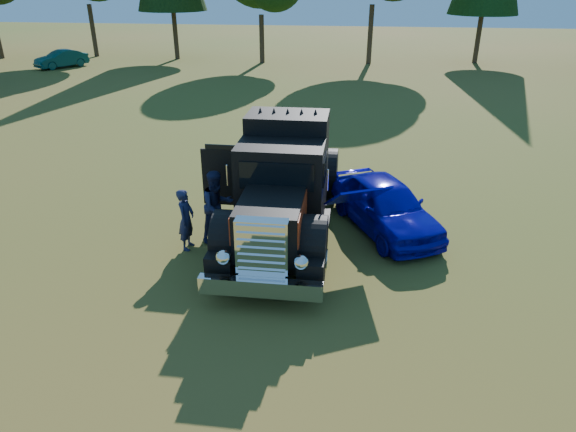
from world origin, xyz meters
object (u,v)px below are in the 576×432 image
(spectator_near, at_px, (186,219))
(spectator_far, at_px, (217,206))
(diamond_t_truck, at_px, (283,190))
(hotrod_coupe, at_px, (385,205))
(distant_teal_car, at_px, (61,59))

(spectator_near, xyz_separation_m, spectator_far, (0.65, 0.52, 0.15))
(spectator_near, height_order, spectator_far, spectator_far)
(diamond_t_truck, bearing_deg, spectator_far, -164.66)
(diamond_t_truck, distance_m, spectator_far, 1.69)
(spectator_near, distance_m, spectator_far, 0.85)
(diamond_t_truck, bearing_deg, hotrod_coupe, 15.81)
(spectator_near, bearing_deg, hotrod_coupe, -67.78)
(spectator_near, bearing_deg, spectator_far, -48.24)
(spectator_far, bearing_deg, diamond_t_truck, -31.60)
(spectator_far, bearing_deg, distant_teal_car, 79.21)
(diamond_t_truck, relative_size, spectator_near, 4.60)
(diamond_t_truck, relative_size, distant_teal_car, 1.97)
(hotrod_coupe, bearing_deg, spectator_far, -164.37)
(diamond_t_truck, relative_size, spectator_far, 3.86)
(hotrod_coupe, xyz_separation_m, spectator_near, (-4.84, -1.70, 0.08))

